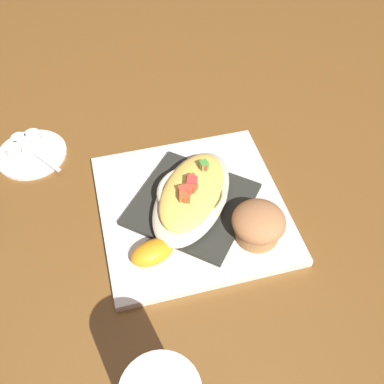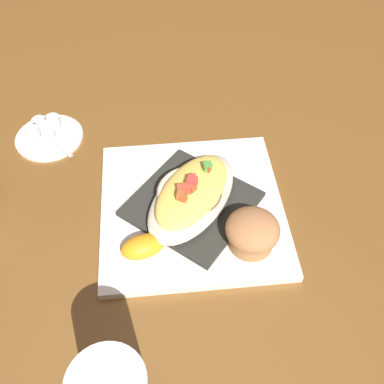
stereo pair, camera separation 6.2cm
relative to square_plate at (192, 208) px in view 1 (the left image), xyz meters
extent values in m
plane|color=brown|center=(0.00, 0.00, -0.01)|extent=(2.60, 2.60, 0.00)
cube|color=white|center=(0.00, 0.00, 0.00)|extent=(0.31, 0.31, 0.01)
cube|color=#2A2B25|center=(0.00, 0.00, 0.01)|extent=(0.21, 0.21, 0.01)
ellipsoid|color=beige|center=(0.00, 0.00, 0.03)|extent=(0.16, 0.20, 0.03)
torus|color=beige|center=(0.00, 0.00, 0.03)|extent=(0.13, 0.13, 0.01)
ellipsoid|color=#F1CD56|center=(0.00, 0.00, 0.04)|extent=(0.13, 0.17, 0.02)
cube|color=#D44230|center=(0.00, 0.00, 0.06)|extent=(0.02, 0.02, 0.01)
cube|color=#D14930|center=(0.01, 0.01, 0.06)|extent=(0.01, 0.01, 0.01)
cube|color=#C84535|center=(0.00, -0.01, 0.06)|extent=(0.02, 0.02, 0.01)
cube|color=red|center=(-0.02, -0.03, 0.05)|extent=(0.01, 0.01, 0.01)
cube|color=#AF5529|center=(0.01, 0.02, 0.06)|extent=(0.01, 0.01, 0.01)
cube|color=#A94F26|center=(0.01, 0.03, 0.05)|extent=(0.01, 0.01, 0.01)
cube|color=#D44731|center=(0.01, 0.01, 0.06)|extent=(0.01, 0.01, 0.01)
cube|color=green|center=(-0.02, -0.03, 0.06)|extent=(0.01, 0.01, 0.01)
cube|color=#D74629|center=(0.00, 0.01, 0.06)|extent=(0.02, 0.02, 0.01)
cube|color=#D43B37|center=(0.00, 0.00, 0.06)|extent=(0.02, 0.02, 0.01)
cylinder|color=#A37141|center=(-0.09, 0.06, 0.02)|extent=(0.06, 0.06, 0.02)
ellipsoid|color=#AA6F44|center=(-0.09, 0.06, 0.04)|extent=(0.07, 0.07, 0.04)
ellipsoid|color=#4C0F23|center=(-0.09, 0.06, 0.05)|extent=(0.03, 0.03, 0.01)
ellipsoid|color=#48285A|center=(0.06, 0.08, 0.01)|extent=(0.06, 0.06, 0.01)
ellipsoid|color=orange|center=(0.06, 0.09, 0.02)|extent=(0.07, 0.06, 0.03)
cylinder|color=white|center=(0.25, -0.13, 0.00)|extent=(0.11, 0.11, 0.01)
ellipsoid|color=silver|center=(0.25, -0.13, 0.01)|extent=(0.04, 0.04, 0.01)
cube|color=silver|center=(0.22, -0.10, 0.01)|extent=(0.05, 0.05, 0.00)
cylinder|color=white|center=(0.25, -0.15, 0.01)|extent=(0.02, 0.02, 0.02)
cylinder|color=white|center=(0.27, -0.14, 0.01)|extent=(0.02, 0.02, 0.02)
cylinder|color=white|center=(0.28, -0.12, 0.01)|extent=(0.02, 0.02, 0.02)
camera|label=1|loc=(0.02, 0.40, 0.52)|focal=41.91mm
camera|label=2|loc=(-0.04, 0.40, 0.52)|focal=41.91mm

